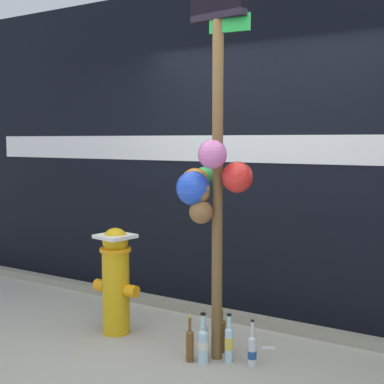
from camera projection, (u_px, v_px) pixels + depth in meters
name	position (u px, v px, depth m)	size (l,w,h in m)	color
ground_plane	(191.00, 368.00, 3.77)	(14.00, 14.00, 0.00)	#ADA899
building_wall	(273.00, 149.00, 4.82)	(10.00, 0.21, 3.07)	black
curb_strip	(254.00, 320.00, 4.65)	(8.00, 0.12, 0.08)	gray
memorial_post	(210.00, 154.00, 3.79)	(0.54, 0.40, 2.81)	brown
fire_hydrant	(116.00, 278.00, 4.42)	(0.43, 0.32, 0.89)	gold
bottle_0	(252.00, 350.00, 3.81)	(0.06, 0.06, 0.34)	silver
bottle_1	(203.00, 343.00, 3.85)	(0.08, 0.08, 0.37)	#B2DBEA
bottle_2	(221.00, 334.00, 4.05)	(0.08, 0.08, 0.34)	brown
bottle_3	(203.00, 340.00, 3.95)	(0.06, 0.06, 0.32)	silver
bottle_4	(229.00, 342.00, 3.86)	(0.06, 0.06, 0.36)	#B2DBEA
bottle_5	(190.00, 344.00, 3.88)	(0.06, 0.06, 0.34)	brown
litter_0	(268.00, 348.00, 4.13)	(0.11, 0.06, 0.01)	silver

